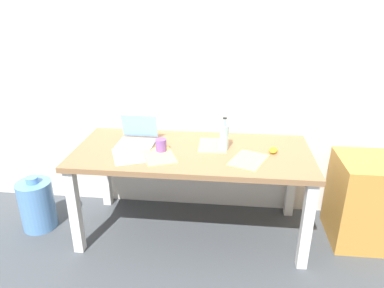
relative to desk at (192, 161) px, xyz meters
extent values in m
plane|color=#42474C|center=(0.00, 0.00, -0.63)|extent=(8.00, 8.00, 0.00)
cube|color=silver|center=(0.00, 0.45, 0.67)|extent=(5.20, 0.08, 2.60)
cube|color=olive|center=(0.00, 0.00, 0.07)|extent=(1.75, 0.78, 0.04)
cube|color=silver|center=(-0.82, -0.33, -0.29)|extent=(0.07, 0.07, 0.68)
cube|color=silver|center=(0.82, -0.33, -0.29)|extent=(0.07, 0.07, 0.68)
cube|color=silver|center=(-0.82, 0.33, -0.29)|extent=(0.07, 0.07, 0.68)
cube|color=silver|center=(0.82, 0.33, -0.29)|extent=(0.07, 0.07, 0.68)
cube|color=gray|center=(-0.44, 0.06, 0.10)|extent=(0.29, 0.23, 0.02)
cube|color=#8CB7EA|center=(-0.44, 0.17, 0.20)|extent=(0.28, 0.06, 0.19)
cylinder|color=#99B7C1|center=(0.23, 0.04, 0.19)|extent=(0.07, 0.07, 0.19)
cylinder|color=#99B7C1|center=(0.23, 0.04, 0.31)|extent=(0.03, 0.03, 0.05)
cylinder|color=black|center=(0.23, 0.04, 0.34)|extent=(0.03, 0.03, 0.01)
ellipsoid|color=gold|center=(0.60, 0.03, 0.11)|extent=(0.08, 0.11, 0.03)
cylinder|color=#724799|center=(-0.22, -0.04, 0.14)|extent=(0.08, 0.08, 0.09)
cube|color=#F4E06B|center=(0.41, -0.13, 0.09)|extent=(0.31, 0.35, 0.00)
cube|color=white|center=(-0.44, -0.14, 0.09)|extent=(0.31, 0.35, 0.00)
cube|color=#F4E06B|center=(-0.22, -0.13, 0.09)|extent=(0.31, 0.35, 0.00)
cube|color=#F4E06B|center=(0.15, 0.11, 0.09)|extent=(0.22, 0.30, 0.00)
cylinder|color=#598CC6|center=(-1.26, -0.07, -0.42)|extent=(0.27, 0.27, 0.41)
cylinder|color=#598CC6|center=(-1.26, -0.07, -0.19)|extent=(0.10, 0.10, 0.05)
cube|color=#C68938|center=(1.28, 0.05, -0.29)|extent=(0.40, 0.48, 0.68)
camera|label=1|loc=(0.25, -2.38, 1.15)|focal=32.98mm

